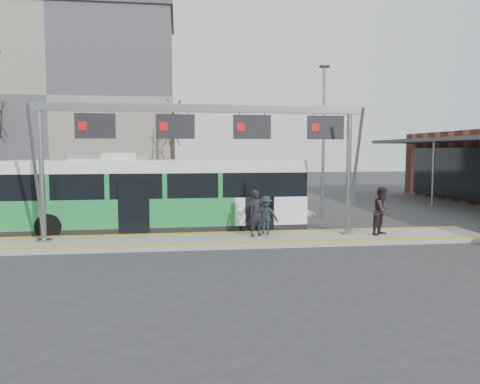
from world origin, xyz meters
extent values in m
plane|color=#2D2D30|center=(0.00, 0.00, 0.00)|extent=(120.00, 120.00, 0.00)
cube|color=gray|center=(0.00, 0.00, 0.07)|extent=(22.00, 3.00, 0.15)
cube|color=gray|center=(-4.00, 8.00, 0.07)|extent=(20.00, 3.00, 0.15)
cube|color=gold|center=(0.00, 1.15, 0.16)|extent=(22.00, 0.35, 0.02)
cube|color=gold|center=(0.00, -1.15, 0.16)|extent=(22.00, 0.35, 0.02)
cube|color=gold|center=(-4.00, 9.15, 0.16)|extent=(20.00, 0.35, 0.02)
cylinder|color=slate|center=(-6.50, 0.30, 2.67)|extent=(0.20, 0.20, 5.05)
cube|color=slate|center=(-6.50, 0.30, 0.18)|extent=(0.50, 0.50, 0.06)
cylinder|color=slate|center=(-6.50, -0.40, 2.67)|extent=(0.12, 1.46, 4.90)
cylinder|color=slate|center=(5.50, 0.30, 2.67)|extent=(0.20, 0.20, 5.05)
cube|color=slate|center=(5.50, 0.30, 0.18)|extent=(0.50, 0.50, 0.06)
cylinder|color=slate|center=(5.50, -0.40, 2.67)|extent=(0.12, 1.46, 4.90)
cube|color=slate|center=(-0.50, 0.30, 5.20)|extent=(13.00, 0.25, 0.30)
cube|color=black|center=(-4.50, 0.30, 4.50)|extent=(1.50, 0.12, 0.95)
cube|color=#B50D0B|center=(-4.95, 0.23, 4.50)|extent=(0.32, 0.02, 0.32)
cube|color=black|center=(-1.50, 0.30, 4.50)|extent=(1.50, 0.12, 0.95)
cube|color=#B50D0B|center=(-1.95, 0.23, 4.50)|extent=(0.32, 0.02, 0.32)
cube|color=black|center=(1.50, 0.30, 4.50)|extent=(1.50, 0.12, 0.95)
cube|color=#B50D0B|center=(1.05, 0.23, 4.50)|extent=(0.32, 0.02, 0.32)
cube|color=black|center=(4.50, 0.30, 4.50)|extent=(1.50, 0.12, 0.95)
cube|color=#B50D0B|center=(4.05, 0.23, 4.50)|extent=(0.32, 0.02, 0.32)
cylinder|color=slate|center=(14.80, 10.00, 2.15)|extent=(0.14, 0.14, 4.30)
cube|color=gray|center=(-14.00, 36.00, 9.00)|extent=(24.00, 12.00, 18.00)
cube|color=#3F3F42|center=(-14.00, 36.00, 18.20)|extent=(24.50, 12.50, 0.40)
cube|color=black|center=(-2.22, 2.78, 0.18)|extent=(12.75, 3.08, 0.37)
cube|color=#1D853C|center=(-2.22, 2.78, 0.98)|extent=(12.75, 3.08, 1.21)
cube|color=black|center=(-2.22, 2.78, 2.11)|extent=(12.74, 3.00, 1.06)
cube|color=white|center=(-2.22, 2.78, 2.90)|extent=(12.75, 3.08, 0.53)
cube|color=orange|center=(4.10, 2.97, 2.80)|extent=(0.11, 1.89, 0.30)
cube|color=white|center=(-4.33, 2.71, 3.33)|extent=(3.22, 1.98, 0.32)
cylinder|color=black|center=(-6.62, 1.45, 0.53)|extent=(1.06, 0.35, 1.06)
cylinder|color=black|center=(-6.69, 3.84, 0.53)|extent=(1.06, 0.35, 1.06)
cylinder|color=black|center=(1.61, 1.70, 0.53)|extent=(1.06, 0.35, 1.06)
cylinder|color=black|center=(1.54, 4.09, 0.53)|extent=(1.06, 0.35, 1.06)
cube|color=black|center=(-5.27, 11.24, 0.17)|extent=(11.74, 2.70, 0.34)
cube|color=#1D853C|center=(-5.27, 11.24, 0.90)|extent=(11.74, 2.70, 1.12)
cube|color=black|center=(-5.27, 11.24, 1.95)|extent=(11.74, 2.62, 0.98)
cube|color=white|center=(-5.27, 11.24, 2.68)|extent=(11.74, 2.70, 0.49)
cylinder|color=black|center=(-9.39, 10.22, 0.49)|extent=(0.98, 0.31, 0.98)
cylinder|color=black|center=(-9.35, 12.40, 0.49)|extent=(0.98, 0.31, 0.98)
cylinder|color=black|center=(-1.78, 10.08, 0.49)|extent=(0.98, 0.31, 0.98)
cylinder|color=black|center=(-1.74, 12.27, 0.49)|extent=(0.98, 0.31, 0.98)
cylinder|color=black|center=(-11.04, 12.99, 0.47)|extent=(0.93, 0.28, 0.93)
cylinder|color=black|center=(-11.05, 15.07, 0.47)|extent=(0.93, 0.28, 0.93)
imported|color=black|center=(1.68, 0.25, 1.08)|extent=(0.80, 0.68, 1.86)
imported|color=#2F1F24|center=(6.83, -0.09, 1.13)|extent=(1.20, 1.16, 1.95)
imported|color=#1B2732|center=(2.12, 0.60, 0.94)|extent=(1.15, 0.87, 1.58)
cylinder|color=#382B21|center=(-2.00, 27.44, 3.15)|extent=(0.28, 0.28, 6.31)
cylinder|color=#382B21|center=(-1.87, 30.75, 4.01)|extent=(0.28, 0.28, 8.01)
cylinder|color=slate|center=(6.20, 5.91, 3.97)|extent=(0.16, 0.16, 7.94)
cube|color=black|center=(6.20, 5.91, 7.94)|extent=(0.50, 0.25, 0.12)
camera|label=1|loc=(-1.40, -18.06, 3.55)|focal=35.00mm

